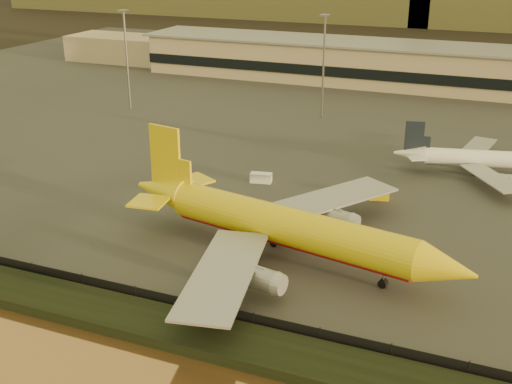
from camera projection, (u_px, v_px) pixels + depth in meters
ground at (223, 266)px, 89.68m from camera, size 900.00×900.00×0.00m
embankment at (162, 326)px, 74.83m from camera, size 320.00×7.00×1.40m
tarmac at (374, 108)px, 171.22m from camera, size 320.00×220.00×0.20m
perimeter_fence at (178, 304)px, 78.04m from camera, size 300.00×0.05×2.20m
terminal_building at (351, 62)px, 200.28m from camera, size 202.00×25.00×12.60m
apron_light_masts at (425, 67)px, 142.95m from camera, size 152.20×12.20×25.40m
dhl_cargo_jet at (284, 227)px, 89.91m from camera, size 53.92×52.07×16.16m
white_narrowbody_jet at (484, 159)px, 122.77m from camera, size 34.05×32.70×9.85m
gse_vehicle_yellow at (379, 195)px, 111.59m from camera, size 3.72×2.40×1.54m
gse_vehicle_white at (261, 178)px, 119.35m from camera, size 4.22×2.52×1.78m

